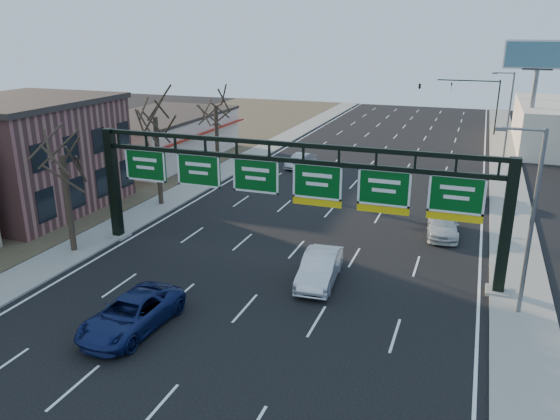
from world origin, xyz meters
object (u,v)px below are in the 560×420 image
at_px(sign_gantry, 289,187).
at_px(car_blue_suv, 131,314).
at_px(car_white_wagon, 443,225).
at_px(car_silver_sedan, 320,268).

distance_m(sign_gantry, car_blue_suv, 11.15).
distance_m(sign_gantry, car_white_wagon, 11.95).
bearing_deg(car_silver_sedan, car_blue_suv, -135.56).
relative_size(sign_gantry, car_blue_suv, 4.36).
bearing_deg(sign_gantry, car_blue_suv, -113.63).
relative_size(sign_gantry, car_white_wagon, 5.09).
height_order(sign_gantry, car_white_wagon, sign_gantry).
bearing_deg(car_blue_suv, car_white_wagon, 57.73).
height_order(car_silver_sedan, car_white_wagon, car_silver_sedan).
bearing_deg(car_blue_suv, car_silver_sedan, 51.99).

